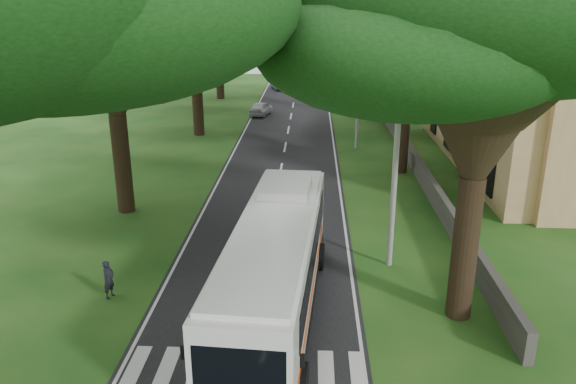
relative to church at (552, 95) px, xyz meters
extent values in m
plane|color=#174914|center=(-17.86, -21.55, -4.91)|extent=(140.00, 140.00, 0.00)
cube|color=black|center=(-17.86, 3.45, -4.90)|extent=(8.00, 120.00, 0.04)
cube|color=silver|center=(-17.86, -23.55, -4.91)|extent=(8.00, 3.00, 0.01)
cube|color=#383533|center=(-8.86, 2.45, -4.31)|extent=(0.35, 50.00, 1.20)
cube|color=tan|center=(0.14, 0.45, -1.71)|extent=(12.00, 22.00, 6.40)
pyramid|color=#595960|center=(0.14, 0.45, 3.69)|extent=(14.00, 24.00, 2.20)
cube|color=tan|center=(-2.86, -9.55, 0.09)|extent=(3.00, 3.00, 10.00)
cylinder|color=gray|center=(-12.36, -15.55, -0.91)|extent=(0.24, 0.24, 8.00)
cube|color=gray|center=(-12.36, -15.55, 2.49)|extent=(1.60, 0.10, 0.10)
cube|color=gray|center=(-12.36, -15.55, 1.89)|extent=(1.20, 0.10, 0.10)
cylinder|color=gray|center=(-12.36, 4.45, -0.91)|extent=(0.24, 0.24, 8.00)
cube|color=gray|center=(-12.36, 4.45, 2.49)|extent=(1.60, 0.10, 0.10)
cube|color=gray|center=(-12.36, 4.45, 1.89)|extent=(1.20, 0.10, 0.10)
cylinder|color=gray|center=(-12.36, 24.45, -0.91)|extent=(0.24, 0.24, 8.00)
cube|color=gray|center=(-12.36, 24.45, 2.49)|extent=(1.60, 0.10, 0.10)
cube|color=gray|center=(-12.36, 24.45, 1.89)|extent=(1.20, 0.10, 0.10)
cylinder|color=black|center=(-25.86, -9.55, -2.26)|extent=(0.90, 0.90, 5.29)
cone|color=black|center=(-25.86, -9.55, 2.28)|extent=(3.20, 3.20, 3.80)
ellipsoid|color=black|center=(-25.86, -9.55, 5.85)|extent=(13.55, 13.55, 5.69)
cylinder|color=black|center=(-25.36, 8.45, -2.06)|extent=(0.90, 0.90, 5.70)
cone|color=black|center=(-25.36, 8.45, 2.69)|extent=(3.20, 3.20, 3.80)
cylinder|color=black|center=(-26.36, 26.45, -2.09)|extent=(0.90, 0.90, 5.64)
cone|color=black|center=(-26.36, 26.45, 2.64)|extent=(3.20, 3.20, 3.80)
cylinder|color=black|center=(-10.36, -19.55, -2.25)|extent=(0.90, 0.90, 5.31)
cone|color=black|center=(-10.36, -19.55, 2.30)|extent=(3.20, 3.20, 3.80)
ellipsoid|color=black|center=(-10.36, -19.55, 5.89)|extent=(13.09, 13.09, 5.50)
cylinder|color=black|center=(-9.86, -1.55, -1.85)|extent=(0.90, 0.90, 6.12)
cone|color=black|center=(-9.86, -1.55, 3.11)|extent=(3.20, 3.20, 3.80)
cylinder|color=black|center=(-10.36, 16.45, -1.84)|extent=(0.90, 0.90, 6.15)
cone|color=black|center=(-10.36, 16.45, 3.14)|extent=(3.20, 3.20, 3.80)
cylinder|color=black|center=(-9.36, 34.45, -1.99)|extent=(0.90, 0.90, 5.84)
cone|color=black|center=(-9.36, 34.45, 2.83)|extent=(3.20, 3.20, 3.80)
cube|color=white|center=(-17.04, -20.03, -2.86)|extent=(3.60, 12.95, 3.14)
cube|color=black|center=(-17.01, -19.72, -2.41)|extent=(3.48, 10.61, 1.17)
cube|color=black|center=(-17.04, -20.03, -4.38)|extent=(3.64, 12.99, 0.37)
cube|color=#CD410D|center=(-17.04, -20.03, -3.58)|extent=(3.55, 11.68, 0.19)
cube|color=white|center=(-17.04, -20.03, -1.22)|extent=(3.34, 12.29, 0.19)
cylinder|color=black|center=(-18.68, -24.19, -4.32)|extent=(0.46, 1.20, 1.17)
cylinder|color=black|center=(-16.02, -24.38, -4.32)|extent=(0.46, 1.20, 1.17)
cylinder|color=black|center=(-18.07, -15.90, -4.32)|extent=(0.46, 1.20, 1.17)
cylinder|color=black|center=(-15.41, -16.09, -4.32)|extent=(0.46, 1.20, 1.17)
imported|color=#B3B4B8|center=(-20.86, 16.89, -4.22)|extent=(2.34, 4.10, 1.32)
imported|color=navy|center=(-20.09, 33.50, -4.21)|extent=(2.53, 4.32, 1.34)
imported|color=maroon|center=(-16.94, 44.13, -4.28)|extent=(2.08, 4.30, 1.21)
imported|color=black|center=(-23.55, -18.83, -4.14)|extent=(0.53, 0.65, 1.54)
camera|label=1|loc=(-15.82, -37.79, 6.13)|focal=35.00mm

